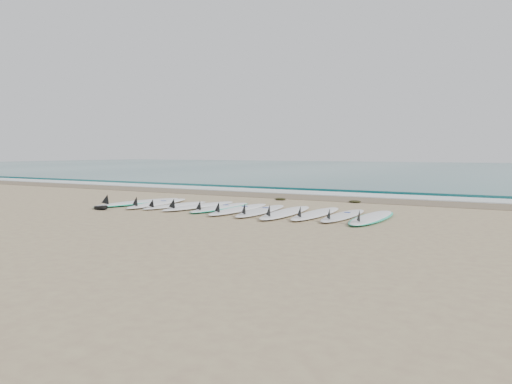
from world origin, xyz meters
The scene contains 19 objects.
ground centered at (0.00, 0.00, 0.00)m, with size 120.00×120.00×0.00m, color tan.
ocean centered at (0.00, 32.50, 0.01)m, with size 120.00×55.00×0.03m, color #1D6669.
wet_sand_band centered at (0.00, 4.10, 0.01)m, with size 120.00×1.80×0.01m, color brown.
foam_band centered at (0.00, 5.50, 0.02)m, with size 120.00×1.40×0.04m, color silver.
wave_crest centered at (0.00, 7.00, 0.05)m, with size 120.00×1.00×0.10m, color #1D6669.
surfboard_0 centered at (-3.28, -0.13, 0.06)m, with size 1.12×3.00×0.37m.
surfboard_1 centered at (-2.63, -0.10, 0.06)m, with size 0.94×2.82×0.35m.
surfboard_2 centered at (-1.95, -0.19, 0.05)m, with size 0.72×2.33×0.29m.
surfboard_3 centered at (-1.28, -0.06, 0.06)m, with size 0.83×2.72×0.34m.
surfboard_4 centered at (-0.63, -0.02, 0.05)m, with size 0.63×2.53×0.32m.
surfboard_5 centered at (0.00, -0.18, 0.06)m, with size 0.68×2.75×0.35m.
surfboard_6 centered at (0.62, -0.19, 0.06)m, with size 0.85×2.73×0.34m.
surfboard_7 centered at (1.30, -0.22, 0.06)m, with size 0.84×2.87×0.36m.
surfboard_8 centered at (1.97, -0.05, 0.06)m, with size 0.65×2.70×0.34m.
surfboard_9 centered at (2.62, -0.05, 0.06)m, with size 0.55×2.51×0.32m.
surfboard_10 centered at (3.26, -0.04, 0.05)m, with size 0.71×2.70×0.34m.
seaweed_near centered at (-0.37, 2.85, 0.03)m, with size 0.35×0.27×0.07m, color black.
seaweed_far centered at (1.82, 3.22, 0.03)m, with size 0.35×0.27×0.07m, color black.
leash_coil centered at (-3.19, -1.53, 0.05)m, with size 0.46×0.36×0.11m.
Camera 1 is at (6.31, -10.43, 1.45)m, focal length 35.00 mm.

